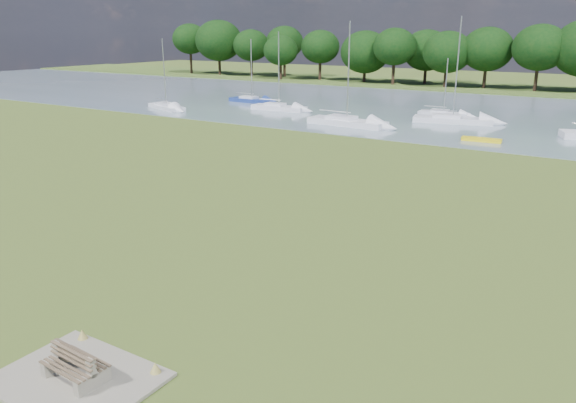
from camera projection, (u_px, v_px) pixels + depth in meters
The scene contains 12 objects.
ground at pixel (326, 229), 26.27m from camera, with size 220.00×220.00×0.00m, color olive.
river at pixel (512, 116), 60.30m from camera, with size 220.00×40.00×0.10m, color slate.
far_bank at pixel (553, 91), 84.60m from camera, with size 220.00×20.00×0.40m, color #4C6626.
concrete_pad at pixel (77, 379), 14.92m from camera, with size 4.20×3.20×0.10m, color gray.
bench_pair at pixel (75, 365), 14.79m from camera, with size 1.77×1.10×0.93m.
kayak at pixel (481, 140), 46.45m from camera, with size 3.18×0.74×0.32m, color yellow.
sailboat_1 at pixel (278, 106), 64.47m from camera, with size 6.61×2.07×8.70m.
sailboat_2 at pixel (452, 118), 55.79m from camera, with size 7.93×3.79×10.13m.
sailboat_4 at pixel (252, 99), 71.35m from camera, with size 6.34×2.04×7.76m.
sailboat_5 at pixel (166, 105), 65.42m from camera, with size 6.60×3.98×7.93m.
sailboat_6 at pixel (346, 120), 54.36m from camera, with size 8.08×2.83×9.67m.
sailboat_8 at pixel (443, 112), 60.04m from camera, with size 5.31×1.62×6.03m.
Camera 1 is at (11.59, -21.92, 8.96)m, focal length 35.00 mm.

